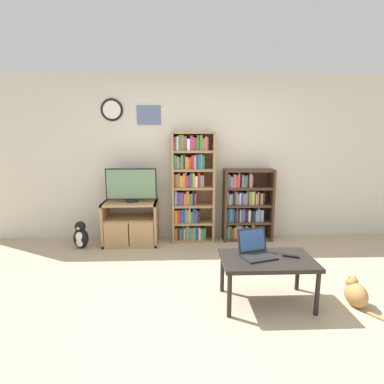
{
  "coord_description": "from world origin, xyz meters",
  "views": [
    {
      "loc": [
        -0.26,
        -2.79,
        1.67
      ],
      "look_at": [
        -0.11,
        1.1,
        0.93
      ],
      "focal_mm": 28.0,
      "sensor_mm": 36.0,
      "label": 1
    }
  ],
  "objects_px": {
    "bookshelf_short": "(245,206)",
    "cat": "(355,293)",
    "penguin_figurine": "(81,236)",
    "television": "(131,185)",
    "bookshelf_tall": "(191,187)",
    "remote_near_laptop": "(291,256)",
    "laptop": "(255,249)",
    "coffee_table": "(267,263)",
    "tv_stand": "(131,223)"
  },
  "relations": [
    {
      "from": "tv_stand",
      "to": "television",
      "type": "height_order",
      "value": "television"
    },
    {
      "from": "tv_stand",
      "to": "penguin_figurine",
      "type": "distance_m",
      "value": 0.76
    },
    {
      "from": "bookshelf_short",
      "to": "penguin_figurine",
      "type": "bearing_deg",
      "value": -173.15
    },
    {
      "from": "coffee_table",
      "to": "remote_near_laptop",
      "type": "xyz_separation_m",
      "value": [
        0.24,
        0.03,
        0.06
      ]
    },
    {
      "from": "coffee_table",
      "to": "television",
      "type": "bearing_deg",
      "value": 132.55
    },
    {
      "from": "television",
      "to": "coffee_table",
      "type": "bearing_deg",
      "value": -47.45
    },
    {
      "from": "cat",
      "to": "penguin_figurine",
      "type": "bearing_deg",
      "value": 141.65
    },
    {
      "from": "bookshelf_tall",
      "to": "cat",
      "type": "xyz_separation_m",
      "value": [
        1.57,
        -1.97,
        -0.75
      ]
    },
    {
      "from": "bookshelf_tall",
      "to": "bookshelf_short",
      "type": "xyz_separation_m",
      "value": [
        0.87,
        0.01,
        -0.32
      ]
    },
    {
      "from": "remote_near_laptop",
      "to": "cat",
      "type": "height_order",
      "value": "remote_near_laptop"
    },
    {
      "from": "bookshelf_tall",
      "to": "penguin_figurine",
      "type": "height_order",
      "value": "bookshelf_tall"
    },
    {
      "from": "bookshelf_short",
      "to": "laptop",
      "type": "relative_size",
      "value": 2.97
    },
    {
      "from": "tv_stand",
      "to": "laptop",
      "type": "xyz_separation_m",
      "value": [
        1.53,
        -1.67,
        0.2
      ]
    },
    {
      "from": "cat",
      "to": "penguin_figurine",
      "type": "distance_m",
      "value": 3.64
    },
    {
      "from": "tv_stand",
      "to": "laptop",
      "type": "distance_m",
      "value": 2.27
    },
    {
      "from": "remote_near_laptop",
      "to": "cat",
      "type": "bearing_deg",
      "value": -78.14
    },
    {
      "from": "laptop",
      "to": "tv_stand",
      "type": "bearing_deg",
      "value": 115.06
    },
    {
      "from": "television",
      "to": "bookshelf_short",
      "type": "xyz_separation_m",
      "value": [
        1.78,
        0.15,
        -0.37
      ]
    },
    {
      "from": "coffee_table",
      "to": "laptop",
      "type": "xyz_separation_m",
      "value": [
        -0.1,
        0.07,
        0.12
      ]
    },
    {
      "from": "laptop",
      "to": "cat",
      "type": "bearing_deg",
      "value": -26.84
    },
    {
      "from": "bookshelf_tall",
      "to": "bookshelf_short",
      "type": "relative_size",
      "value": 1.51
    },
    {
      "from": "coffee_table",
      "to": "cat",
      "type": "height_order",
      "value": "coffee_table"
    },
    {
      "from": "bookshelf_short",
      "to": "penguin_figurine",
      "type": "xyz_separation_m",
      "value": [
        -2.53,
        -0.3,
        -0.37
      ]
    },
    {
      "from": "laptop",
      "to": "cat",
      "type": "distance_m",
      "value": 1.07
    },
    {
      "from": "bookshelf_short",
      "to": "cat",
      "type": "bearing_deg",
      "value": -70.67
    },
    {
      "from": "television",
      "to": "bookshelf_tall",
      "type": "height_order",
      "value": "bookshelf_tall"
    },
    {
      "from": "laptop",
      "to": "remote_near_laptop",
      "type": "bearing_deg",
      "value": -25.45
    },
    {
      "from": "bookshelf_tall",
      "to": "laptop",
      "type": "xyz_separation_m",
      "value": [
        0.59,
        -1.81,
        -0.34
      ]
    },
    {
      "from": "remote_near_laptop",
      "to": "tv_stand",
      "type": "bearing_deg",
      "value": 69.53
    },
    {
      "from": "bookshelf_tall",
      "to": "remote_near_laptop",
      "type": "xyz_separation_m",
      "value": [
        0.94,
        -1.86,
        -0.39
      ]
    },
    {
      "from": "bookshelf_short",
      "to": "laptop",
      "type": "xyz_separation_m",
      "value": [
        -0.28,
        -1.82,
        -0.02
      ]
    },
    {
      "from": "remote_near_laptop",
      "to": "television",
      "type": "bearing_deg",
      "value": 69.14
    },
    {
      "from": "coffee_table",
      "to": "penguin_figurine",
      "type": "bearing_deg",
      "value": 146.06
    },
    {
      "from": "laptop",
      "to": "penguin_figurine",
      "type": "distance_m",
      "value": 2.74
    },
    {
      "from": "tv_stand",
      "to": "television",
      "type": "bearing_deg",
      "value": -7.02
    },
    {
      "from": "laptop",
      "to": "remote_near_laptop",
      "type": "distance_m",
      "value": 0.35
    },
    {
      "from": "coffee_table",
      "to": "bookshelf_tall",
      "type": "bearing_deg",
      "value": 110.29
    },
    {
      "from": "laptop",
      "to": "penguin_figurine",
      "type": "relative_size",
      "value": 0.94
    },
    {
      "from": "bookshelf_short",
      "to": "laptop",
      "type": "bearing_deg",
      "value": -98.78
    },
    {
      "from": "tv_stand",
      "to": "cat",
      "type": "bearing_deg",
      "value": -36.29
    },
    {
      "from": "bookshelf_short",
      "to": "remote_near_laptop",
      "type": "height_order",
      "value": "bookshelf_short"
    },
    {
      "from": "television",
      "to": "cat",
      "type": "distance_m",
      "value": 3.18
    },
    {
      "from": "television",
      "to": "tv_stand",
      "type": "bearing_deg",
      "value": 172.98
    },
    {
      "from": "tv_stand",
      "to": "television",
      "type": "distance_m",
      "value": 0.59
    },
    {
      "from": "bookshelf_short",
      "to": "remote_near_laptop",
      "type": "relative_size",
      "value": 6.96
    },
    {
      "from": "cat",
      "to": "penguin_figurine",
      "type": "relative_size",
      "value": 1.14
    },
    {
      "from": "tv_stand",
      "to": "bookshelf_tall",
      "type": "distance_m",
      "value": 1.09
    },
    {
      "from": "penguin_figurine",
      "to": "television",
      "type": "bearing_deg",
      "value": 11.66
    },
    {
      "from": "remote_near_laptop",
      "to": "bookshelf_tall",
      "type": "bearing_deg",
      "value": 48.94
    },
    {
      "from": "bookshelf_tall",
      "to": "bookshelf_short",
      "type": "height_order",
      "value": "bookshelf_tall"
    }
  ]
}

